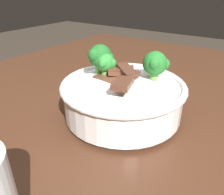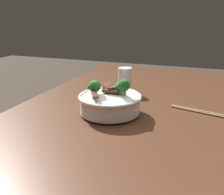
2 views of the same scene
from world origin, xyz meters
name	(u,v)px [view 1 (image 1 of 2)]	position (x,y,z in m)	size (l,w,h in m)	color
dining_table	(58,189)	(0.00, 0.00, 0.69)	(1.50, 0.90, 0.82)	#472819
rice_bowl	(123,93)	(-0.12, 0.07, 0.87)	(0.23, 0.23, 0.13)	white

